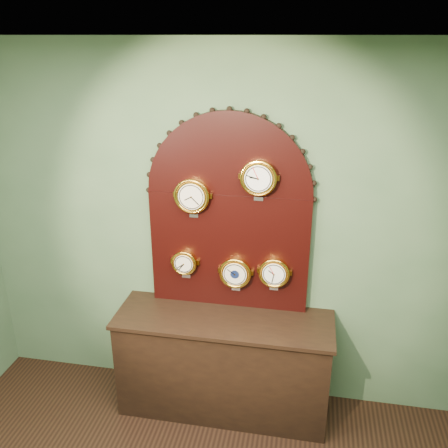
% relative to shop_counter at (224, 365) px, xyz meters
% --- Properties ---
extents(wall_back, '(4.00, 0.00, 4.00)m').
position_rel_shop_counter_xyz_m(wall_back, '(0.00, 0.27, 1.00)').
color(wall_back, '#486646').
rests_on(wall_back, ground).
extents(shop_counter, '(1.60, 0.50, 0.80)m').
position_rel_shop_counter_xyz_m(shop_counter, '(0.00, 0.00, 0.00)').
color(shop_counter, black).
rests_on(shop_counter, ground_plane).
extents(display_board, '(1.26, 0.06, 1.53)m').
position_rel_shop_counter_xyz_m(display_board, '(0.00, 0.22, 1.23)').
color(display_board, black).
rests_on(display_board, shop_counter).
extents(roman_clock, '(0.26, 0.08, 0.31)m').
position_rel_shop_counter_xyz_m(roman_clock, '(-0.26, 0.15, 1.33)').
color(roman_clock, gold).
rests_on(roman_clock, display_board).
extents(arabic_clock, '(0.26, 0.08, 0.31)m').
position_rel_shop_counter_xyz_m(arabic_clock, '(0.22, 0.15, 1.49)').
color(arabic_clock, gold).
rests_on(arabic_clock, display_board).
extents(hygrometer, '(0.20, 0.08, 0.25)m').
position_rel_shop_counter_xyz_m(hygrometer, '(-0.33, 0.15, 0.79)').
color(hygrometer, gold).
rests_on(hygrometer, display_board).
extents(barometer, '(0.24, 0.08, 0.29)m').
position_rel_shop_counter_xyz_m(barometer, '(0.06, 0.15, 0.74)').
color(barometer, gold).
rests_on(barometer, display_board).
extents(tide_clock, '(0.23, 0.08, 0.28)m').
position_rel_shop_counter_xyz_m(tide_clock, '(0.35, 0.15, 0.77)').
color(tide_clock, gold).
rests_on(tide_clock, display_board).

